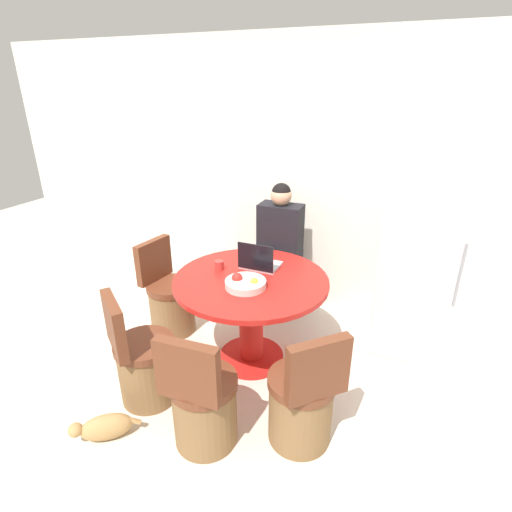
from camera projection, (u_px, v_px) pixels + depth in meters
ground_plane at (234, 382)px, 3.16m from camera, size 12.00×12.00×0.00m
wall_back at (297, 181)px, 3.86m from camera, size 7.00×0.06×2.60m
refrigerator at (427, 263)px, 3.27m from camera, size 0.73×0.68×1.64m
dining_table at (251, 303)px, 3.20m from camera, size 1.22×1.22×0.77m
chair_near_left_corner at (144, 365)px, 2.89m from camera, size 0.50×0.50×0.88m
chair_left_side at (170, 302)px, 3.72m from camera, size 0.45×0.44×0.88m
chair_near_right_corner at (302, 404)px, 2.54m from camera, size 0.50×0.50×0.88m
chair_near_camera at (203, 405)px, 2.53m from camera, size 0.43×0.44×0.88m
person_seated at (282, 245)px, 3.84m from camera, size 0.40×0.37×1.35m
laptop at (259, 262)px, 3.27m from camera, size 0.30×0.25×0.24m
fruit_bowl at (245, 283)px, 2.97m from camera, size 0.31×0.31×0.10m
coffee_cup at (219, 265)px, 3.24m from camera, size 0.07×0.07×0.08m
cat at (105, 427)px, 2.62m from camera, size 0.37×0.33×0.18m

